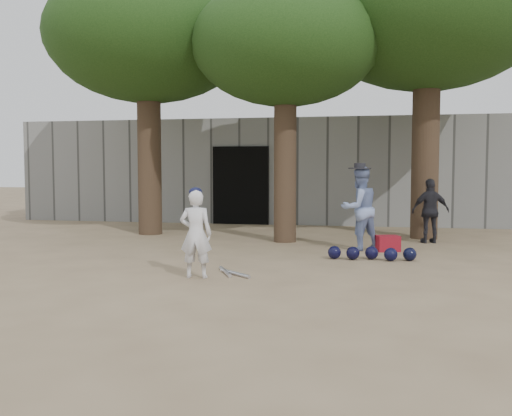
% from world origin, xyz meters
% --- Properties ---
extents(ground, '(70.00, 70.00, 0.00)m').
position_xyz_m(ground, '(0.00, 0.00, 0.00)').
color(ground, '#937C5E').
rests_on(ground, ground).
extents(boy_player, '(0.50, 0.35, 1.28)m').
position_xyz_m(boy_player, '(-0.07, -0.08, 0.64)').
color(boy_player, silver).
rests_on(boy_player, ground).
extents(spectator_blue, '(0.99, 0.95, 1.62)m').
position_xyz_m(spectator_blue, '(2.19, 3.24, 0.81)').
color(spectator_blue, '#7E90C3').
rests_on(spectator_blue, ground).
extents(spectator_dark, '(0.86, 0.53, 1.37)m').
position_xyz_m(spectator_dark, '(3.66, 4.59, 0.68)').
color(spectator_dark, '#222227').
rests_on(spectator_dark, ground).
extents(red_bag, '(0.49, 0.43, 0.30)m').
position_xyz_m(red_bag, '(2.74, 3.17, 0.15)').
color(red_bag, maroon).
rests_on(red_bag, ground).
extents(back_building, '(16.00, 5.24, 3.00)m').
position_xyz_m(back_building, '(-0.00, 10.33, 1.50)').
color(back_building, gray).
rests_on(back_building, ground).
extents(helmet_row, '(1.51, 0.35, 0.23)m').
position_xyz_m(helmet_row, '(2.43, 2.05, 0.12)').
color(helmet_row, black).
rests_on(helmet_row, ground).
extents(bat_pile, '(0.65, 0.72, 0.06)m').
position_xyz_m(bat_pile, '(0.35, 0.28, 0.03)').
color(bat_pile, silver).
rests_on(bat_pile, ground).
extents(tree_row, '(11.40, 5.80, 6.69)m').
position_xyz_m(tree_row, '(0.74, 5.02, 4.69)').
color(tree_row, brown).
rests_on(tree_row, ground).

